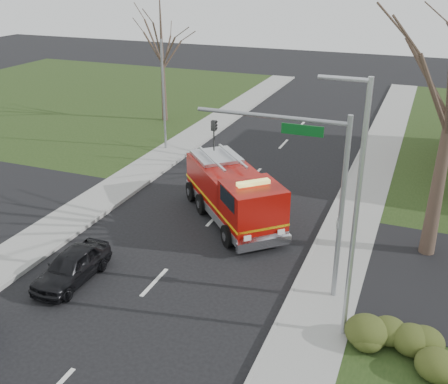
% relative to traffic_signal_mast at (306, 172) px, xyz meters
% --- Properties ---
extents(ground, '(120.00, 120.00, 0.00)m').
position_rel_traffic_signal_mast_xyz_m(ground, '(-5.21, -1.50, -4.71)').
color(ground, black).
rests_on(ground, ground).
extents(sidewalk_right, '(2.40, 80.00, 0.15)m').
position_rel_traffic_signal_mast_xyz_m(sidewalk_right, '(0.99, -1.50, -4.63)').
color(sidewalk_right, gray).
rests_on(sidewalk_right, ground).
extents(sidewalk_left, '(2.40, 80.00, 0.15)m').
position_rel_traffic_signal_mast_xyz_m(sidewalk_left, '(-11.41, -1.50, -4.63)').
color(sidewalk_left, gray).
rests_on(sidewalk_left, ground).
extents(hedge_corner, '(2.80, 2.00, 0.90)m').
position_rel_traffic_signal_mast_xyz_m(hedge_corner, '(3.79, -2.50, -4.13)').
color(hedge_corner, '#313C16').
rests_on(hedge_corner, lawn_right).
extents(bare_tree_left, '(4.50, 4.50, 9.00)m').
position_rel_traffic_signal_mast_xyz_m(bare_tree_left, '(-15.21, 18.50, 0.86)').
color(bare_tree_left, '#3E2E25').
rests_on(bare_tree_left, ground).
extents(traffic_signal_mast, '(5.29, 0.18, 6.80)m').
position_rel_traffic_signal_mast_xyz_m(traffic_signal_mast, '(0.00, 0.00, 0.00)').
color(traffic_signal_mast, gray).
rests_on(traffic_signal_mast, ground).
extents(streetlight_pole, '(1.48, 0.16, 8.40)m').
position_rel_traffic_signal_mast_xyz_m(streetlight_pole, '(1.93, -2.00, -0.16)').
color(streetlight_pole, '#B7BABF').
rests_on(streetlight_pole, ground).
extents(utility_pole_far, '(0.14, 0.14, 7.00)m').
position_rel_traffic_signal_mast_xyz_m(utility_pole_far, '(-12.01, 12.50, -1.21)').
color(utility_pole_far, gray).
rests_on(utility_pole_far, ground).
extents(fire_engine, '(6.48, 6.75, 2.82)m').
position_rel_traffic_signal_mast_xyz_m(fire_engine, '(-4.32, 4.61, -3.43)').
color(fire_engine, '#8E0B06').
rests_on(fire_engine, ground).
extents(parked_car_maroon, '(1.50, 3.66, 1.24)m').
position_rel_traffic_signal_mast_xyz_m(parked_car_maroon, '(-8.16, -2.50, -4.09)').
color(parked_car_maroon, black).
rests_on(parked_car_maroon, ground).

